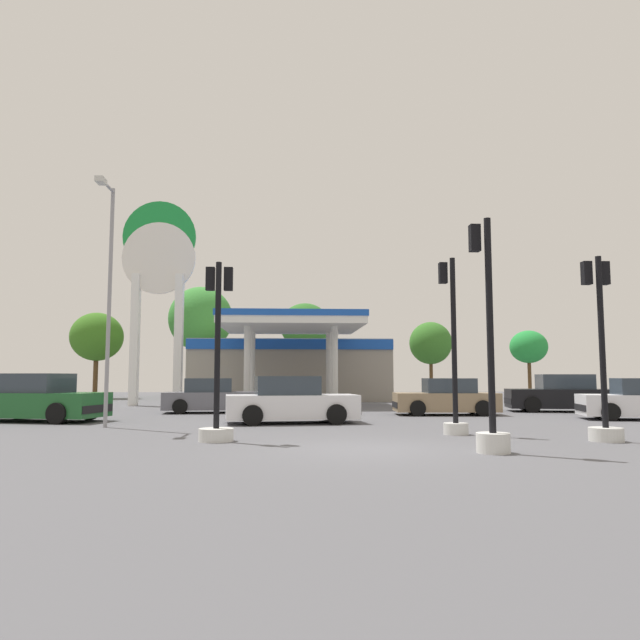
% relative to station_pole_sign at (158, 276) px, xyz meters
% --- Properties ---
extents(ground_plane, '(90.00, 90.00, 0.00)m').
position_rel_station_pole_sign_xyz_m(ground_plane, '(8.59, -18.81, -6.81)').
color(ground_plane, '#56565B').
rests_on(ground_plane, ground).
extents(gas_station, '(12.20, 14.41, 4.63)m').
position_rel_station_pole_sign_xyz_m(gas_station, '(7.04, 5.97, -4.68)').
color(gas_station, gray).
rests_on(gas_station, ground).
extents(station_pole_sign, '(3.84, 0.56, 10.86)m').
position_rel_station_pole_sign_xyz_m(station_pole_sign, '(0.00, 0.00, 0.00)').
color(station_pole_sign, white).
rests_on(station_pole_sign, ground).
extents(car_1, '(4.46, 2.33, 1.53)m').
position_rel_station_pole_sign_xyz_m(car_1, '(6.98, -11.80, -6.11)').
color(car_1, black).
rests_on(car_1, ground).
extents(car_2, '(4.13, 2.02, 1.45)m').
position_rel_station_pole_sign_xyz_m(car_2, '(13.17, -8.03, -6.15)').
color(car_2, black).
rests_on(car_2, ground).
extents(car_3, '(4.16, 2.13, 1.44)m').
position_rel_station_pole_sign_xyz_m(car_3, '(3.67, -6.10, -6.16)').
color(car_3, black).
rests_on(car_3, ground).
extents(car_4, '(4.85, 2.91, 1.62)m').
position_rel_station_pole_sign_xyz_m(car_4, '(-1.65, -10.62, -6.07)').
color(car_4, black).
rests_on(car_4, ground).
extents(car_5, '(4.77, 2.71, 1.61)m').
position_rel_station_pole_sign_xyz_m(car_5, '(18.75, -6.19, -6.08)').
color(car_5, black).
rests_on(car_5, ground).
extents(traffic_signal_0, '(0.82, 0.82, 4.29)m').
position_rel_station_pole_sign_xyz_m(traffic_signal_0, '(5.19, -17.08, -5.45)').
color(traffic_signal_0, silver).
rests_on(traffic_signal_0, ground).
extents(traffic_signal_1, '(0.65, 0.68, 4.72)m').
position_rel_station_pole_sign_xyz_m(traffic_signal_1, '(11.27, -15.82, -5.26)').
color(traffic_signal_1, silver).
rests_on(traffic_signal_1, ground).
extents(traffic_signal_2, '(0.67, 0.69, 4.81)m').
position_rel_station_pole_sign_xyz_m(traffic_signal_2, '(10.98, -19.52, -5.44)').
color(traffic_signal_2, silver).
rests_on(traffic_signal_2, ground).
extents(traffic_signal_3, '(0.78, 0.78, 4.43)m').
position_rel_station_pole_sign_xyz_m(traffic_signal_3, '(14.39, -17.59, -5.36)').
color(traffic_signal_3, silver).
rests_on(traffic_signal_3, ground).
extents(tree_0, '(3.57, 3.57, 5.91)m').
position_rel_station_pole_sign_xyz_m(tree_0, '(-6.33, 10.18, -2.59)').
color(tree_0, brown).
rests_on(tree_0, ground).
extents(tree_1, '(4.60, 4.60, 7.98)m').
position_rel_station_pole_sign_xyz_m(tree_1, '(0.56, 11.57, -1.15)').
color(tree_1, brown).
rests_on(tree_1, ground).
extents(tree_2, '(3.78, 3.78, 7.03)m').
position_rel_station_pole_sign_xyz_m(tree_2, '(8.17, 13.17, -1.51)').
color(tree_2, brown).
rests_on(tree_2, ground).
extents(tree_3, '(3.17, 3.17, 5.59)m').
position_rel_station_pole_sign_xyz_m(tree_3, '(17.60, 12.44, -2.82)').
color(tree_3, brown).
rests_on(tree_3, ground).
extents(tree_4, '(2.81, 2.81, 4.99)m').
position_rel_station_pole_sign_xyz_m(tree_4, '(25.21, 12.66, -3.08)').
color(tree_4, brown).
rests_on(tree_4, ground).
extents(corner_streetlamp, '(0.24, 1.48, 7.36)m').
position_rel_station_pole_sign_xyz_m(corner_streetlamp, '(1.40, -13.29, -2.41)').
color(corner_streetlamp, gray).
rests_on(corner_streetlamp, ground).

